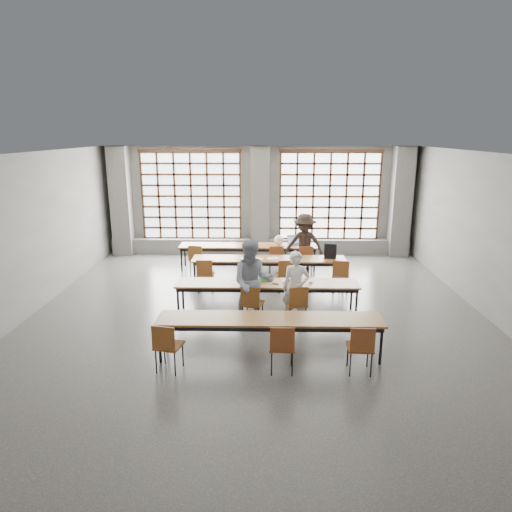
{
  "coord_description": "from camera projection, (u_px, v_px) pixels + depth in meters",
  "views": [
    {
      "loc": [
        0.16,
        -9.39,
        3.91
      ],
      "look_at": [
        -0.04,
        0.4,
        1.25
      ],
      "focal_mm": 32.0,
      "sensor_mm": 36.0,
      "label": 1
    }
  ],
  "objects": [
    {
      "name": "desk_row_a",
      "position": [
        248.0,
        247.0,
        13.34
      ],
      "size": [
        4.0,
        0.7,
        0.73
      ],
      "color": "brown",
      "rests_on": "floor"
    },
    {
      "name": "desk_row_b",
      "position": [
        269.0,
        261.0,
        11.93
      ],
      "size": [
        4.0,
        0.7,
        0.73
      ],
      "color": "brown",
      "rests_on": "floor"
    },
    {
      "name": "chair_back_right",
      "position": [
        305.0,
        257.0,
        12.74
      ],
      "size": [
        0.48,
        0.48,
        0.88
      ],
      "color": "brown",
      "rests_on": "floor"
    },
    {
      "name": "wall_back",
      "position": [
        260.0,
        201.0,
        14.93
      ],
      "size": [
        10.0,
        0.0,
        10.0
      ],
      "primitive_type": "plane",
      "rotation": [
        1.57,
        0.0,
        0.0
      ],
      "color": "#5C5C5A",
      "rests_on": "floor"
    },
    {
      "name": "phone",
      "position": [
        275.0,
        284.0,
        9.89
      ],
      "size": [
        0.14,
        0.1,
        0.01
      ],
      "primitive_type": "cube",
      "rotation": [
        0.0,
        0.0,
        -0.31
      ],
      "color": "black",
      "rests_on": "desk_row_c"
    },
    {
      "name": "chair_mid_left",
      "position": [
        205.0,
        272.0,
        11.39
      ],
      "size": [
        0.42,
        0.43,
        0.88
      ],
      "color": "brown",
      "rests_on": "floor"
    },
    {
      "name": "chair_front_left",
      "position": [
        252.0,
        301.0,
        9.44
      ],
      "size": [
        0.51,
        0.51,
        0.88
      ],
      "color": "brown",
      "rests_on": "floor"
    },
    {
      "name": "window_left",
      "position": [
        191.0,
        196.0,
        14.86
      ],
      "size": [
        3.32,
        0.12,
        3.0
      ],
      "color": "white",
      "rests_on": "wall_back"
    },
    {
      "name": "paper_sheet_b",
      "position": [
        258.0,
        259.0,
        11.87
      ],
      "size": [
        0.35,
        0.29,
        0.0
      ],
      "primitive_type": "cube",
      "rotation": [
        0.0,
        0.0,
        -0.31
      ],
      "color": "white",
      "rests_on": "desk_row_b"
    },
    {
      "name": "paper_sheet_a",
      "position": [
        246.0,
        258.0,
        11.98
      ],
      "size": [
        0.35,
        0.31,
        0.0
      ],
      "primitive_type": "cube",
      "rotation": [
        0.0,
        0.0,
        0.39
      ],
      "color": "white",
      "rests_on": "desk_row_b"
    },
    {
      "name": "desk_row_d",
      "position": [
        270.0,
        321.0,
        8.1
      ],
      "size": [
        4.0,
        0.7,
        0.73
      ],
      "color": "brown",
      "rests_on": "floor"
    },
    {
      "name": "column_mid",
      "position": [
        260.0,
        202.0,
        14.66
      ],
      "size": [
        0.6,
        0.55,
        3.5
      ],
      "primitive_type": "cube",
      "color": "#5C5B59",
      "rests_on": "floor"
    },
    {
      "name": "sill_ledge",
      "position": [
        260.0,
        246.0,
        15.14
      ],
      "size": [
        9.8,
        0.35,
        0.5
      ],
      "primitive_type": "cube",
      "color": "#5C5B59",
      "rests_on": "floor"
    },
    {
      "name": "red_pouch",
      "position": [
        169.0,
        343.0,
        7.65
      ],
      "size": [
        0.21,
        0.13,
        0.06
      ],
      "primitive_type": "cube",
      "rotation": [
        0.0,
        0.0,
        0.24
      ],
      "color": "maroon",
      "rests_on": "chair_near_left"
    },
    {
      "name": "student_female",
      "position": [
        253.0,
        282.0,
        9.47
      ],
      "size": [
        0.89,
        0.7,
        1.81
      ],
      "primitive_type": "imported",
      "rotation": [
        0.0,
        0.0,
        0.02
      ],
      "color": "navy",
      "rests_on": "floor"
    },
    {
      "name": "paper_sheet_c",
      "position": [
        273.0,
        258.0,
        11.92
      ],
      "size": [
        0.35,
        0.3,
        0.0
      ],
      "primitive_type": "cube",
      "rotation": [
        0.0,
        0.0,
        0.37
      ],
      "color": "white",
      "rests_on": "desk_row_b"
    },
    {
      "name": "wall_front",
      "position": [
        248.0,
        368.0,
        4.32
      ],
      "size": [
        10.0,
        0.0,
        10.0
      ],
      "primitive_type": "plane",
      "rotation": [
        -1.57,
        0.0,
        0.0
      ],
      "color": "#5C5C5A",
      "rests_on": "floor"
    },
    {
      "name": "window_right",
      "position": [
        329.0,
        197.0,
        14.78
      ],
      "size": [
        3.32,
        0.12,
        3.0
      ],
      "color": "white",
      "rests_on": "wall_back"
    },
    {
      "name": "plastic_bag",
      "position": [
        279.0,
        240.0,
        13.32
      ],
      "size": [
        0.29,
        0.24,
        0.29
      ],
      "primitive_type": "ellipsoid",
      "rotation": [
        0.0,
        0.0,
        0.14
      ],
      "color": "white",
      "rests_on": "desk_row_a"
    },
    {
      "name": "column_right",
      "position": [
        401.0,
        202.0,
        14.58
      ],
      "size": [
        0.6,
        0.55,
        3.5
      ],
      "primitive_type": "cube",
      "color": "#5C5B59",
      "rests_on": "floor"
    },
    {
      "name": "chair_front_right",
      "position": [
        297.0,
        301.0,
        9.43
      ],
      "size": [
        0.5,
        0.51,
        0.88
      ],
      "color": "brown",
      "rests_on": "floor"
    },
    {
      "name": "laptop_front",
      "position": [
        293.0,
        279.0,
        10.07
      ],
      "size": [
        0.45,
        0.42,
        0.26
      ],
      "color": "#B6B5BA",
      "rests_on": "desk_row_c"
    },
    {
      "name": "backpack",
      "position": [
        330.0,
        251.0,
        11.88
      ],
      "size": [
        0.35,
        0.26,
        0.4
      ],
      "primitive_type": "cube",
      "rotation": [
        0.0,
        0.0,
        -0.18
      ],
      "color": "black",
      "rests_on": "desk_row_b"
    },
    {
      "name": "student_back",
      "position": [
        304.0,
        245.0,
        12.77
      ],
      "size": [
        1.27,
        0.97,
        1.74
      ],
      "primitive_type": "imported",
      "rotation": [
        0.0,
        0.0,
        -0.32
      ],
      "color": "black",
      "rests_on": "floor"
    },
    {
      "name": "laptop_back",
      "position": [
        294.0,
        242.0,
        13.39
      ],
      "size": [
        0.4,
        0.36,
        0.26
      ],
      "color": "#B4B4B9",
      "rests_on": "desk_row_a"
    },
    {
      "name": "chair_back_left",
      "position": [
        197.0,
        257.0,
        12.8
      ],
      "size": [
        0.5,
        0.5,
        0.88
      ],
      "color": "brown",
      "rests_on": "floor"
    },
    {
      "name": "mouse",
      "position": [
        310.0,
        282.0,
        9.95
      ],
      "size": [
        0.12,
        0.1,
        0.04
      ],
      "primitive_type": "ellipsoid",
      "rotation": [
        0.0,
        0.0,
        0.4
      ],
      "color": "silver",
      "rests_on": "desk_row_c"
    },
    {
      "name": "wall_left",
      "position": [
        23.0,
        237.0,
        9.72
      ],
      "size": [
        0.0,
        11.0,
        11.0
      ],
      "primitive_type": "plane",
      "rotation": [
        1.57,
        0.0,
        1.57
      ],
      "color": "#5C5C5A",
      "rests_on": "floor"
    },
    {
      "name": "chair_near_right",
      "position": [
        361.0,
        345.0,
        7.5
      ],
      "size": [
        0.44,
        0.44,
        0.88
      ],
      "color": "brown",
      "rests_on": "floor"
    },
    {
      "name": "desk_row_c",
      "position": [
        267.0,
        285.0,
        10.01
      ],
      "size": [
        4.0,
        0.7,
        0.73
      ],
      "color": "brown",
      "rests_on": "floor"
    },
    {
      "name": "chair_mid_centre",
      "position": [
        286.0,
        273.0,
        11.35
      ],
      "size": [
        0.46,
        0.47,
        0.88
      ],
      "color": "brown",
      "rests_on": "floor"
    },
    {
      "name": "wall_right",
      "position": [
        496.0,
        239.0,
        9.53
      ],
      "size": [
        0.0,
        11.0,
        11.0
      ],
      "primitive_type": "plane",
      "rotation": [
        1.57,
        0.0,
        -1.57
      ],
      "color": "#5C5C5A",
      "rests_on": "floor"
    },
    {
      "name": "chair_near_mid",
      "position": [
        282.0,
        344.0,
        7.52
      ],
      "size": [
        0.43,
        0.43,
        0.88
      ],
      "color": "maroon",
      "rests_on": "floor"
    },
    {
      "name": "chair_near_left",
      "position": [
        167.0,
        343.0,
        7.56
      ],
      "size": [
        0.5,
        0.5,
        0.88
      ],
      "color": "brown",
      "rests_on": "floor"
    },
    {
      "name": "column_left",
      "position": [
        121.0,
        201.0,
        14.75
      ],
      "size": [
        0.6,
        0.55,
        3.5
      ],
      "primitive_type": "cube",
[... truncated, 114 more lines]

